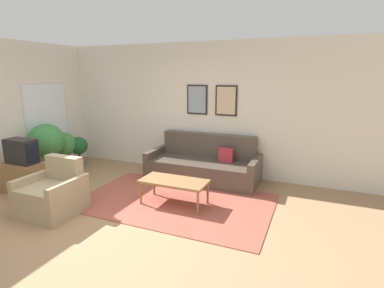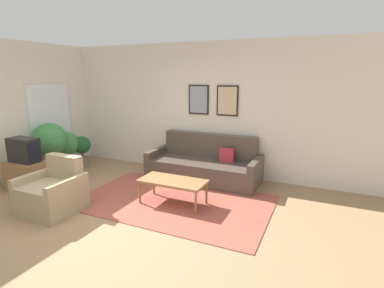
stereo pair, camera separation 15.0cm
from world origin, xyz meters
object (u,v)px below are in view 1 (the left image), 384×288
coffee_table (174,182)px  tv (21,151)px  potted_plant_tall (47,142)px  couch (204,165)px  armchair (53,195)px

coffee_table → tv: (-2.69, -0.55, 0.37)m
coffee_table → potted_plant_tall: 3.04m
couch → tv: (-2.71, -1.86, 0.46)m
armchair → potted_plant_tall: bearing=121.8°
coffee_table → armchair: bearing=-148.0°
couch → potted_plant_tall: size_ratio=2.01×
coffee_table → potted_plant_tall: potted_plant_tall is taller
coffee_table → armchair: (-1.56, -0.97, -0.09)m
couch → tv: bearing=-145.5°
couch → armchair: bearing=-124.5°
couch → coffee_table: (-0.02, -1.31, 0.08)m
couch → potted_plant_tall: potted_plant_tall is taller
tv → armchair: tv is taller
tv → potted_plant_tall: potted_plant_tall is taller
couch → armchair: (-1.57, -2.28, -0.01)m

